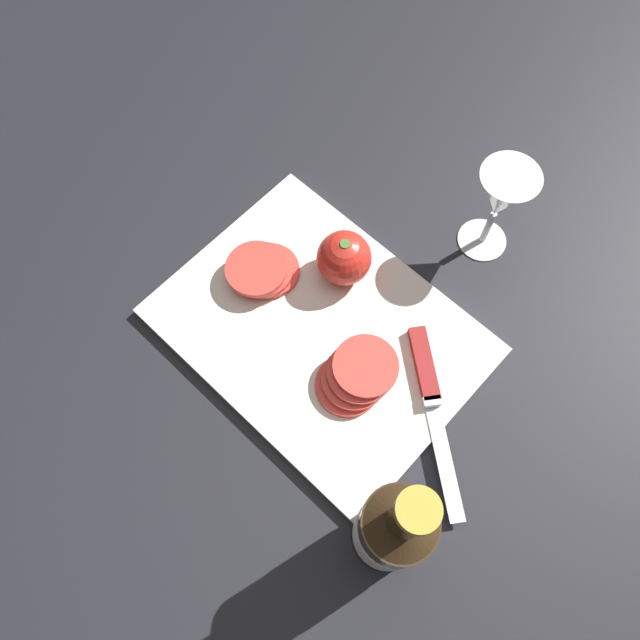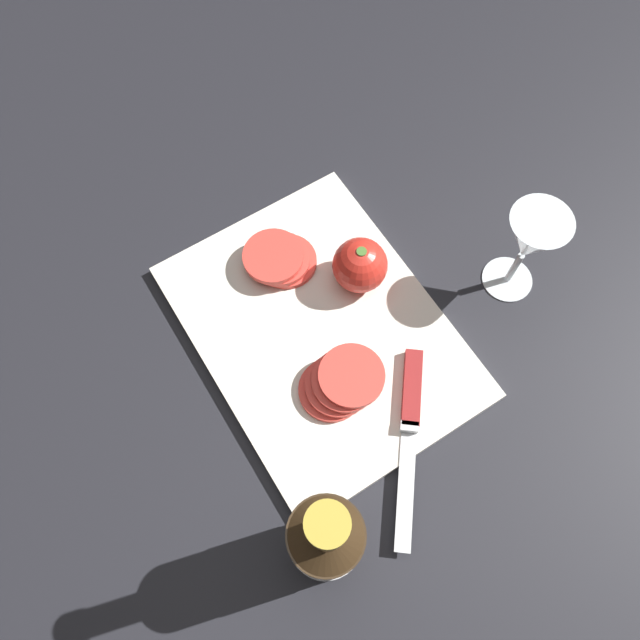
% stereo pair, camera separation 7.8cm
% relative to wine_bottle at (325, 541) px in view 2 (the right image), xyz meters
% --- Properties ---
extents(ground_plane, '(3.00, 3.00, 0.00)m').
position_rel_wine_bottle_xyz_m(ground_plane, '(-0.32, 0.16, -0.11)').
color(ground_plane, black).
extents(cutting_board, '(0.40, 0.30, 0.01)m').
position_rel_wine_bottle_xyz_m(cutting_board, '(-0.23, 0.14, -0.10)').
color(cutting_board, silver).
rests_on(cutting_board, ground_plane).
extents(wine_bottle, '(0.07, 0.07, 0.29)m').
position_rel_wine_bottle_xyz_m(wine_bottle, '(0.00, 0.00, 0.00)').
color(wine_bottle, '#332314').
rests_on(wine_bottle, ground_plane).
extents(wine_glass, '(0.08, 0.08, 0.15)m').
position_rel_wine_bottle_xyz_m(wine_glass, '(-0.16, 0.40, -0.00)').
color(wine_glass, silver).
rests_on(wine_glass, ground_plane).
extents(whole_tomato, '(0.07, 0.07, 0.07)m').
position_rel_wine_bottle_xyz_m(whole_tomato, '(-0.26, 0.22, -0.06)').
color(whole_tomato, red).
rests_on(whole_tomato, cutting_board).
extents(knife, '(0.20, 0.17, 0.01)m').
position_rel_wine_bottle_xyz_m(knife, '(-0.08, 0.18, -0.09)').
color(knife, silver).
rests_on(knife, cutting_board).
extents(tomato_slice_stack_near, '(0.09, 0.10, 0.03)m').
position_rel_wine_bottle_xyz_m(tomato_slice_stack_near, '(-0.34, 0.14, -0.08)').
color(tomato_slice_stack_near, '#D63D33').
rests_on(tomato_slice_stack_near, cutting_board).
extents(tomato_slice_stack_far, '(0.09, 0.11, 0.04)m').
position_rel_wine_bottle_xyz_m(tomato_slice_stack_far, '(-0.15, 0.12, -0.07)').
color(tomato_slice_stack_far, '#D63D33').
rests_on(tomato_slice_stack_far, cutting_board).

